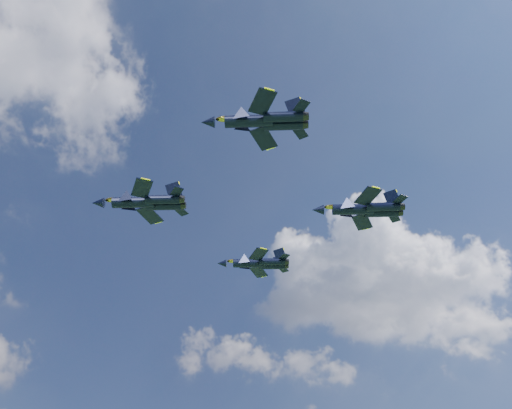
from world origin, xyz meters
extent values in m
cylinder|color=black|center=(-17.35, 13.96, 63.13)|extent=(8.88, 7.67, 1.96)
cone|color=black|center=(-22.27, 17.92, 63.13)|extent=(3.37, 3.22, 1.85)
ellipsoid|color=brown|center=(-20.15, 16.21, 63.73)|extent=(3.10, 2.79, 0.89)
cube|color=black|center=(-18.10, 9.54, 63.13)|extent=(4.16, 5.62, 0.20)
cube|color=black|center=(-13.19, 15.65, 63.13)|extent=(5.76, 4.92, 0.20)
cube|color=black|center=(-12.92, 6.77, 63.13)|extent=(2.10, 2.88, 0.15)
cube|color=black|center=(-9.37, 11.18, 63.13)|extent=(3.05, 2.53, 0.15)
cube|color=black|center=(-12.57, 8.59, 64.65)|extent=(2.97, 1.91, 3.28)
cube|color=black|center=(-11.07, 10.46, 64.65)|extent=(2.13, 2.61, 3.28)
cylinder|color=black|center=(-12.74, -13.64, 63.84)|extent=(8.57, 7.51, 1.90)
cone|color=black|center=(-17.49, -9.75, 63.84)|extent=(3.27, 3.14, 1.80)
ellipsoid|color=brown|center=(-15.44, -11.42, 64.42)|extent=(3.00, 2.72, 0.87)
cube|color=black|center=(-13.52, -17.93, 63.84)|extent=(4.08, 5.47, 0.19)
cube|color=black|center=(-8.69, -12.04, 63.84)|extent=(5.59, 4.75, 0.19)
cube|color=black|center=(-8.51, -20.67, 63.84)|extent=(2.06, 2.80, 0.15)
cube|color=black|center=(-5.02, -16.41, 63.84)|extent=(2.96, 2.44, 0.15)
cube|color=black|center=(-8.16, -18.90, 65.32)|extent=(2.87, 1.86, 3.19)
cube|color=black|center=(-6.68, -17.10, 65.32)|extent=(2.05, 2.55, 3.19)
cylinder|color=black|center=(8.88, 15.28, 60.84)|extent=(7.64, 6.44, 1.67)
cone|color=black|center=(4.61, 18.58, 60.84)|extent=(2.88, 2.73, 1.58)
ellipsoid|color=brown|center=(6.45, 17.16, 61.35)|extent=(2.66, 2.35, 0.76)
cube|color=black|center=(8.30, 11.50, 60.84)|extent=(3.48, 4.77, 0.17)
cube|color=black|center=(12.39, 16.79, 60.84)|extent=(4.91, 4.24, 0.17)
cube|color=black|center=(12.77, 9.22, 60.84)|extent=(1.75, 2.43, 0.13)
cube|color=black|center=(15.72, 13.04, 60.84)|extent=(2.61, 2.19, 0.13)
cube|color=black|center=(13.03, 10.78, 62.14)|extent=(2.55, 1.62, 2.80)
cube|color=black|center=(14.28, 12.40, 62.14)|extent=(1.86, 2.19, 2.80)
cylinder|color=black|center=(13.65, -8.67, 62.12)|extent=(8.63, 7.39, 1.90)
cone|color=black|center=(8.84, -4.87, 62.12)|extent=(3.27, 3.11, 1.80)
ellipsoid|color=brown|center=(10.91, -6.51, 62.70)|extent=(3.01, 2.69, 0.87)
cube|color=black|center=(12.94, -12.96, 62.12)|extent=(4.01, 5.44, 0.19)
cube|color=black|center=(17.66, -7.00, 62.12)|extent=(5.58, 4.79, 0.19)
cube|color=black|center=(17.99, -15.61, 62.12)|extent=(2.02, 2.78, 0.15)
cube|color=black|center=(21.40, -11.31, 62.12)|extent=(2.96, 2.47, 0.15)
cube|color=black|center=(18.31, -13.85, 63.60)|extent=(2.89, 1.85, 3.18)
cube|color=black|center=(19.75, -12.02, 63.60)|extent=(2.08, 2.52, 3.18)
camera|label=1|loc=(-48.52, -62.47, 3.38)|focal=40.00mm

